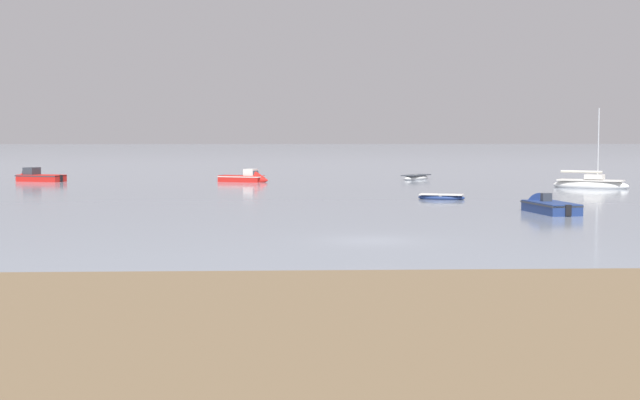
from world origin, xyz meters
The scene contains 7 objects.
ground_plane centered at (0.00, 0.00, 0.00)m, with size 800.00×800.00×0.00m, color gray.
motorboat_moored_0 centered at (-29.75, 53.42, 0.33)m, with size 5.99×3.94×2.16m.
sailboat_moored_2 centered at (23.87, 39.63, 0.33)m, with size 6.85×5.31×7.57m.
motorboat_moored_2 centered at (12.38, 14.72, 0.26)m, with size 2.66×5.73×1.90m.
rowboat_moored_4 centered at (7.83, 26.04, 0.15)m, with size 3.71×2.32×0.55m.
rowboat_moored_5 centered at (10.33, 55.72, 0.19)m, with size 3.91×4.59×0.72m.
motorboat_moored_3 centered at (-7.53, 51.20, 0.30)m, with size 5.54×3.66×1.99m.
Camera 1 is at (-4.13, -41.18, 4.89)m, focal length 50.84 mm.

